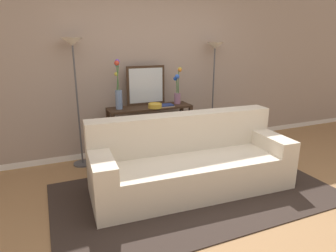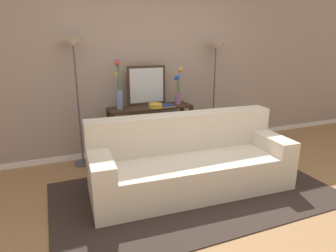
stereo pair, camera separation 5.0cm
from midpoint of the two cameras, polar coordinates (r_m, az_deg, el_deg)
The scene contains 13 objects.
ground_plane at distance 3.30m, azimuth 10.10°, elevation -16.15°, with size 16.00×16.00×0.02m, color #9E754C.
back_wall at distance 4.71m, azimuth -3.12°, elevation 13.07°, with size 12.00×0.15×2.97m.
area_rug at distance 3.60m, azimuth 5.61°, elevation -12.73°, with size 3.24×1.78×0.01m.
couch at distance 3.59m, azimuth 4.59°, elevation -7.25°, with size 2.41×0.99×0.88m.
console_table at distance 4.45m, azimuth -3.05°, elevation 0.70°, with size 1.25×0.37×0.80m.
floor_lamp_left at distance 4.19m, azimuth -17.24°, elevation 10.83°, with size 0.28×0.28×1.78m.
floor_lamp_right at distance 4.90m, azimuth 9.43°, elevation 11.46°, with size 0.28×0.28×1.72m.
wall_mirror at distance 4.49m, azimuth -3.84°, elevation 7.86°, with size 0.60×0.02×0.59m.
vase_tall_flowers at distance 4.23m, azimuth -9.19°, elevation 7.17°, with size 0.10×0.14×0.70m.
vase_short_flowers at distance 4.54m, azimuth 2.32°, elevation 7.11°, with size 0.13×0.11×0.56m.
fruit_bowl at distance 4.29m, azimuth -2.11°, elevation 3.98°, with size 0.20×0.20×0.07m.
book_stack at distance 4.37m, azimuth 0.02°, elevation 3.98°, with size 0.23×0.17×0.03m.
book_row_under_console at distance 4.51m, azimuth -7.34°, elevation -5.83°, with size 0.30×0.18×0.13m.
Camera 2 is at (-1.53, -2.33, 1.74)m, focal length 31.46 mm.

